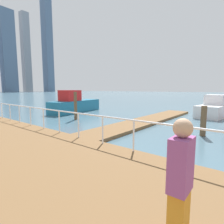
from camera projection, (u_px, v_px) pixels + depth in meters
name	position (u px, v px, depth m)	size (l,w,h in m)	color
ground_plane	(38.00, 117.00, 15.95)	(300.00, 300.00, 0.00)	#476675
floating_dock	(145.00, 121.00, 13.43)	(14.47, 2.00, 0.18)	brown
boardwalk_railing	(153.00, 130.00, 5.51)	(0.06, 23.64, 1.08)	white
dock_piling_0	(203.00, 121.00, 9.47)	(0.29, 0.29, 1.60)	brown
dock_piling_1	(76.00, 106.00, 14.52)	(0.25, 0.25, 2.25)	brown
moored_boat_1	(214.00, 109.00, 15.92)	(4.32, 2.36, 1.97)	white
moored_boat_2	(75.00, 104.00, 19.22)	(6.76, 2.97, 2.35)	#1E6B8C
pedestrian_0	(180.00, 186.00, 2.19)	(0.36, 0.23, 1.74)	orange
skyline_tower_5	(8.00, 51.00, 146.20)	(11.02, 6.49, 65.58)	slate
skyline_tower_6	(26.00, 53.00, 165.42)	(6.51, 6.01, 70.94)	#8C939E
skyline_tower_7	(47.00, 46.00, 171.35)	(7.08, 8.61, 87.09)	slate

